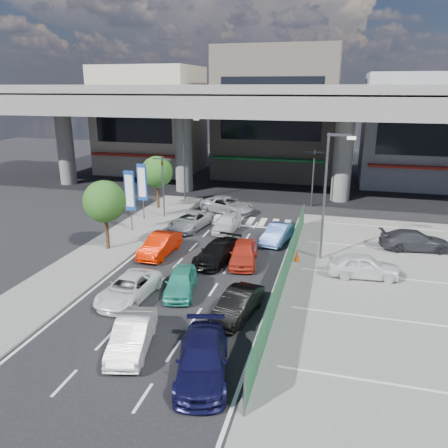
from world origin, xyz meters
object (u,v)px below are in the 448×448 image
(traffic_light_left, at_px, (163,172))
(street_lamp_left, at_px, (186,151))
(hatch_black_mid_right, at_px, (238,304))
(hatch_white_back_mid, at_px, (132,335))
(taxi_teal_mid, at_px, (181,282))
(kei_truck_front_right, at_px, (278,234))
(taxi_orange_left, at_px, (160,245))
(sedan_black_mid, at_px, (217,252))
(taxi_orange_right, at_px, (244,253))
(crossing_wagon_silver, at_px, (227,205))
(traffic_light_right, at_px, (314,164))
(traffic_cone, at_px, (297,255))
(street_lamp_right, at_px, (328,187))
(tree_far, at_px, (157,172))
(wagon_silver_front_left, at_px, (191,221))
(sedan_white_front_mid, at_px, (227,223))
(parked_sedan_dgrey, at_px, (415,240))
(signboard_far, at_px, (142,184))
(signboard_near, at_px, (130,193))
(tree_near, at_px, (104,202))
(sedan_white_mid_left, at_px, (129,288))

(traffic_light_left, distance_m, street_lamp_left, 6.06)
(hatch_black_mid_right, bearing_deg, hatch_white_back_mid, -122.48)
(taxi_teal_mid, distance_m, kei_truck_front_right, 10.07)
(taxi_orange_left, relative_size, sedan_black_mid, 0.94)
(taxi_orange_left, relative_size, taxi_orange_right, 1.03)
(street_lamp_left, distance_m, crossing_wagon_silver, 7.04)
(traffic_light_right, height_order, taxi_orange_right, traffic_light_right)
(traffic_cone, bearing_deg, traffic_light_left, 149.94)
(crossing_wagon_silver, bearing_deg, kei_truck_front_right, -118.52)
(street_lamp_right, xyz_separation_m, crossing_wagon_silver, (-8.65, 8.94, -4.08))
(taxi_orange_left, bearing_deg, tree_far, 116.11)
(street_lamp_left, distance_m, taxi_orange_right, 16.96)
(tree_far, bearing_deg, taxi_orange_left, -66.33)
(street_lamp_left, xyz_separation_m, tree_far, (-1.47, -3.50, -1.38))
(wagon_silver_front_left, distance_m, crossing_wagon_silver, 5.34)
(tree_far, bearing_deg, taxi_orange_right, -45.77)
(traffic_light_right, bearing_deg, traffic_light_left, -149.11)
(sedan_white_front_mid, height_order, parked_sedan_dgrey, parked_sedan_dgrey)
(tree_far, distance_m, sedan_black_mid, 13.85)
(street_lamp_right, distance_m, wagon_silver_front_left, 11.74)
(kei_truck_front_right, bearing_deg, traffic_cone, -51.47)
(street_lamp_left, height_order, crossing_wagon_silver, street_lamp_left)
(signboard_far, xyz_separation_m, traffic_cone, (13.20, -5.82, -2.62))
(signboard_near, relative_size, taxi_teal_mid, 1.24)
(wagon_silver_front_left, distance_m, sedan_white_front_mid, 2.89)
(signboard_near, height_order, wagon_silver_front_left, signboard_near)
(tree_near, bearing_deg, crossing_wagon_silver, 63.21)
(signboard_far, height_order, tree_near, tree_near)
(hatch_black_mid_right, height_order, wagon_silver_front_left, hatch_black_mid_right)
(taxi_teal_mid, xyz_separation_m, parked_sedan_dgrey, (13.02, 10.05, 0.08))
(sedan_black_mid, bearing_deg, traffic_light_right, 82.37)
(taxi_teal_mid, xyz_separation_m, sedan_black_mid, (0.69, 4.73, -0.00))
(taxi_teal_mid, bearing_deg, sedan_white_mid_left, -161.57)
(hatch_white_back_mid, bearing_deg, wagon_silver_front_left, 87.72)
(hatch_white_back_mid, xyz_separation_m, parked_sedan_dgrey, (13.14, 15.56, 0.06))
(tree_far, distance_m, kei_truck_front_right, 13.41)
(tree_far, height_order, kei_truck_front_right, tree_far)
(sedan_white_mid_left, bearing_deg, signboard_far, 114.39)
(street_lamp_left, relative_size, hatch_black_mid_right, 2.06)
(traffic_light_right, bearing_deg, street_lamp_right, -82.66)
(traffic_light_left, xyz_separation_m, tree_near, (-0.80, -8.00, -0.55))
(street_lamp_right, relative_size, hatch_white_back_mid, 1.98)
(taxi_orange_left, relative_size, parked_sedan_dgrey, 0.92)
(tree_far, bearing_deg, signboard_near, -84.73)
(traffic_cone, bearing_deg, sedan_white_front_mid, 140.35)
(taxi_orange_right, xyz_separation_m, kei_truck_front_right, (1.49, 4.46, -0.05))
(sedan_black_mid, height_order, taxi_orange_right, taxi_orange_right)
(taxi_teal_mid, bearing_deg, sedan_black_mid, 69.33)
(signboard_near, distance_m, sedan_black_mid, 9.22)
(taxi_orange_left, height_order, traffic_cone, taxi_orange_left)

